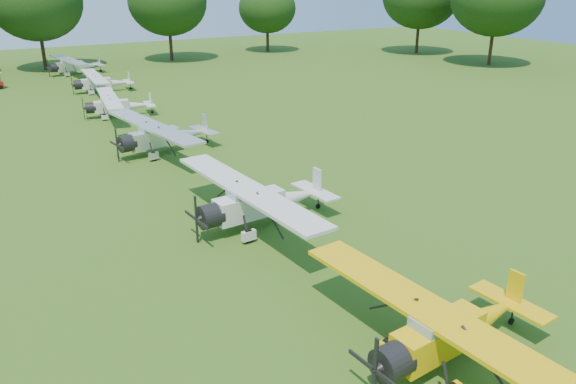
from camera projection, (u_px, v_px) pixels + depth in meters
name	position (u px, v px, depth m)	size (l,w,h in m)	color
ground	(271.00, 238.00, 26.17)	(160.00, 160.00, 0.00)	#2C4812
tree_belt	(338.00, 57.00, 25.00)	(137.36, 130.27, 14.52)	black
aircraft_2	(450.00, 327.00, 17.50)	(7.00, 11.15, 2.19)	#E2B309
aircraft_3	(259.00, 200.00, 27.05)	(7.36, 11.72, 2.30)	silver
aircraft_4	(162.00, 134.00, 38.09)	(7.14, 11.30, 2.22)	white
aircraft_5	(117.00, 104.00, 47.70)	(5.96, 9.48, 1.86)	silver
aircraft_6	(100.00, 81.00, 57.32)	(6.03, 9.60, 1.89)	silver
aircraft_7	(74.00, 64.00, 67.17)	(6.53, 10.36, 2.03)	white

